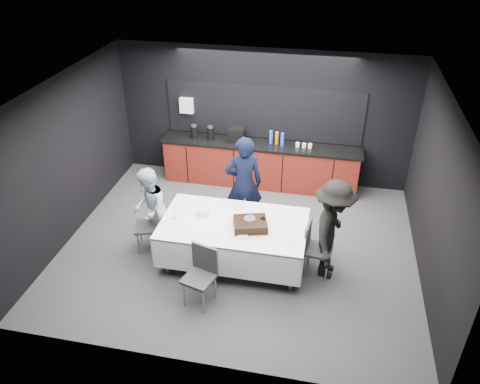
% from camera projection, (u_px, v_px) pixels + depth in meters
% --- Properties ---
extents(ground, '(6.00, 6.00, 0.00)m').
position_uv_depth(ground, '(239.00, 246.00, 8.17)').
color(ground, '#414045').
rests_on(ground, ground).
extents(room_shell, '(6.04, 5.04, 2.82)m').
position_uv_depth(room_shell, '(239.00, 151.00, 7.20)').
color(room_shell, white).
rests_on(room_shell, ground).
extents(kitchenette, '(4.10, 0.64, 2.05)m').
position_uv_depth(kitchenette, '(260.00, 160.00, 9.74)').
color(kitchenette, '#5A140E').
rests_on(kitchenette, ground).
extents(party_table, '(2.32, 1.32, 0.78)m').
position_uv_depth(party_table, '(234.00, 230.00, 7.50)').
color(party_table, '#99999E').
rests_on(party_table, ground).
extents(cake_assembly, '(0.66, 0.59, 0.17)m').
position_uv_depth(cake_assembly, '(250.00, 224.00, 7.28)').
color(cake_assembly, gold).
rests_on(cake_assembly, party_table).
extents(plate_stack, '(0.22, 0.22, 0.10)m').
position_uv_depth(plate_stack, '(203.00, 212.00, 7.61)').
color(plate_stack, white).
rests_on(plate_stack, party_table).
extents(loose_plate_near, '(0.21, 0.21, 0.01)m').
position_uv_depth(loose_plate_near, '(198.00, 236.00, 7.11)').
color(loose_plate_near, white).
rests_on(loose_plate_near, party_table).
extents(loose_plate_right_a, '(0.20, 0.20, 0.01)m').
position_uv_depth(loose_plate_right_a, '(282.00, 223.00, 7.42)').
color(loose_plate_right_a, white).
rests_on(loose_plate_right_a, party_table).
extents(loose_plate_right_b, '(0.18, 0.18, 0.01)m').
position_uv_depth(loose_plate_right_b, '(288.00, 244.00, 6.95)').
color(loose_plate_right_b, white).
rests_on(loose_plate_right_b, party_table).
extents(loose_plate_far, '(0.21, 0.21, 0.01)m').
position_uv_depth(loose_plate_far, '(237.00, 206.00, 7.82)').
color(loose_plate_far, white).
rests_on(loose_plate_far, party_table).
extents(fork_pile, '(0.18, 0.15, 0.02)m').
position_uv_depth(fork_pile, '(243.00, 237.00, 7.09)').
color(fork_pile, white).
rests_on(fork_pile, party_table).
extents(champagne_flute, '(0.06, 0.06, 0.22)m').
position_uv_depth(champagne_flute, '(174.00, 210.00, 7.45)').
color(champagne_flute, white).
rests_on(champagne_flute, party_table).
extents(chair_left, '(0.52, 0.52, 0.92)m').
position_uv_depth(chair_left, '(152.00, 222.00, 7.86)').
color(chair_left, '#333338').
rests_on(chair_left, ground).
extents(chair_right, '(0.47, 0.47, 0.92)m').
position_uv_depth(chair_right, '(314.00, 245.00, 7.34)').
color(chair_right, '#333338').
rests_on(chair_right, ground).
extents(chair_near, '(0.52, 0.52, 0.92)m').
position_uv_depth(chair_near, '(201.00, 271.00, 6.82)').
color(chair_near, '#333338').
rests_on(chair_near, ground).
extents(person_center, '(0.77, 0.62, 1.82)m').
position_uv_depth(person_center, '(244.00, 184.00, 8.20)').
color(person_center, black).
rests_on(person_center, ground).
extents(person_left, '(0.75, 0.86, 1.49)m').
position_uv_depth(person_left, '(149.00, 210.00, 7.80)').
color(person_left, '#A1B7CB').
rests_on(person_left, ground).
extents(person_right, '(0.77, 1.17, 1.69)m').
position_uv_depth(person_right, '(332.00, 230.00, 7.15)').
color(person_right, black).
rests_on(person_right, ground).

